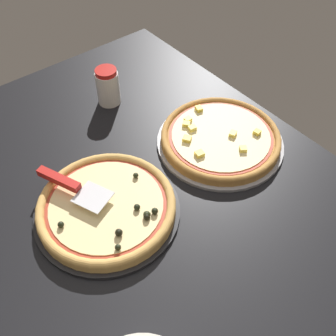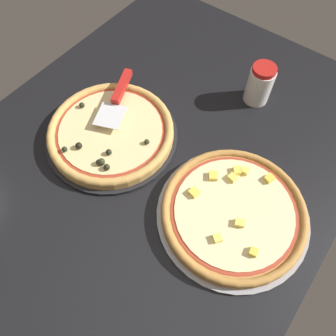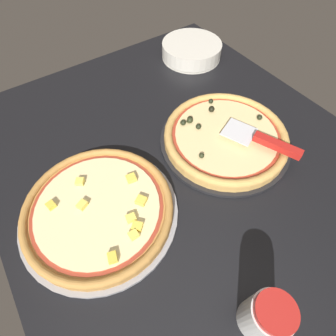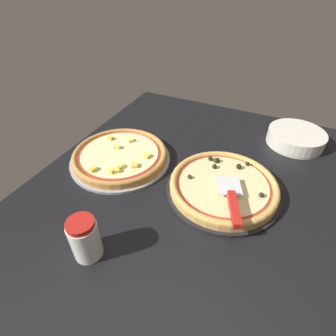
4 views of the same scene
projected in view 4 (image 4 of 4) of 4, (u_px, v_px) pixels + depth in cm
name	position (u px, v px, depth cm)	size (l,w,h in cm)	color
ground_plane	(181.00, 191.00, 88.65)	(127.84, 97.93, 3.60)	black
pizza_pan_front	(223.00, 190.00, 85.59)	(36.93, 36.93, 1.00)	black
pizza_front	(224.00, 185.00, 84.25)	(34.71, 34.71, 4.36)	tan
pizza_pan_back	(121.00, 159.00, 98.58)	(37.15, 37.15, 1.00)	#939399
pizza_back	(120.00, 155.00, 97.27)	(34.92, 34.92, 3.54)	#B77F3D
serving_spatula	(233.00, 203.00, 73.26)	(20.88, 12.35, 2.00)	silver
plate_stack	(296.00, 138.00, 105.97)	(22.16, 22.16, 5.60)	silver
parmesan_shaker	(85.00, 238.00, 64.37)	(7.36, 7.36, 12.26)	white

